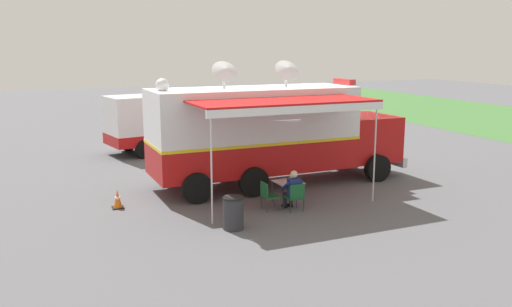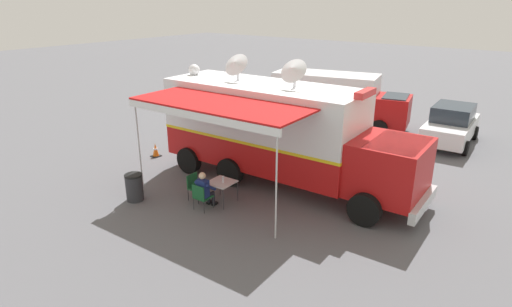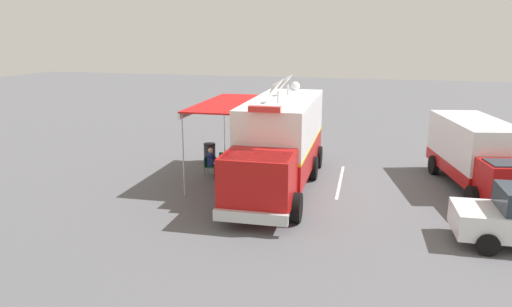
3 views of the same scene
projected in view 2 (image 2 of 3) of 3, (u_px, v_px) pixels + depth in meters
ground_plane at (262, 177)px, 15.92m from camera, size 100.00×100.00×0.00m
lot_stripe at (284, 156)px, 18.03m from camera, size 0.29×4.80×0.01m
command_truck at (280, 131)px, 14.82m from camera, size 5.13×9.57×4.53m
folding_table at (221, 183)px, 13.72m from camera, size 0.83×0.83×0.73m
water_bottle at (223, 179)px, 13.62m from camera, size 0.07×0.07×0.22m
folding_chair_at_table at (201, 195)px, 13.26m from camera, size 0.50×0.50×0.87m
folding_chair_beside_table at (195, 185)px, 13.99m from camera, size 0.50×0.50×0.87m
seated_responder at (205, 189)px, 13.35m from camera, size 0.67×0.56×1.25m
trash_bin at (134, 187)px, 13.96m from camera, size 0.57×0.57×0.91m
traffic_cone at (156, 150)px, 17.88m from camera, size 0.36×0.36×0.58m
support_truck at (335, 100)px, 21.81m from camera, size 3.46×7.08×2.70m
car_behind_truck at (451, 125)px, 19.31m from camera, size 4.30×2.20×1.76m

